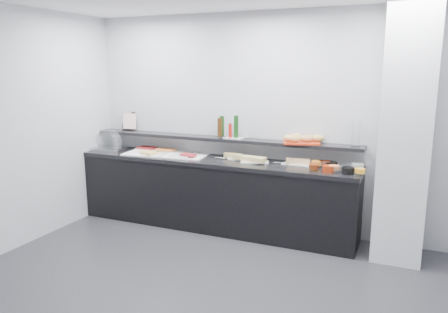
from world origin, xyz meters
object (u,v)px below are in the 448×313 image
at_px(cloche_base, 110,149).
at_px(bread_tray, 301,142).
at_px(condiment_tray, 234,138).
at_px(framed_print, 129,121).
at_px(sandwich_plate_mid, 255,162).
at_px(carafe, 356,133).

bearing_deg(cloche_base, bread_tray, 1.48).
bearing_deg(condiment_tray, framed_print, -177.13).
distance_m(framed_print, bread_tray, 2.55).
distance_m(sandwich_plate_mid, carafe, 1.22).
height_order(cloche_base, condiment_tray, condiment_tray).
bearing_deg(framed_print, cloche_base, -96.93).
bearing_deg(bread_tray, cloche_base, 167.65).
bearing_deg(carafe, condiment_tray, -178.52).
bearing_deg(framed_print, carafe, 10.65).
distance_m(sandwich_plate_mid, bread_tray, 0.60).
xyz_separation_m(cloche_base, carafe, (3.26, 0.22, 0.38)).
xyz_separation_m(cloche_base, bread_tray, (2.65, 0.18, 0.24)).
relative_size(sandwich_plate_mid, condiment_tray, 1.40).
bearing_deg(condiment_tray, bread_tray, 6.83).
relative_size(cloche_base, condiment_tray, 1.94).
height_order(cloche_base, carafe, carafe).
relative_size(framed_print, carafe, 0.87).
bearing_deg(bread_tray, carafe, -12.03).
height_order(framed_print, carafe, carafe).
distance_m(cloche_base, condiment_tray, 1.81).
bearing_deg(bread_tray, framed_print, 160.72).
bearing_deg(carafe, sandwich_plate_mid, -170.19).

